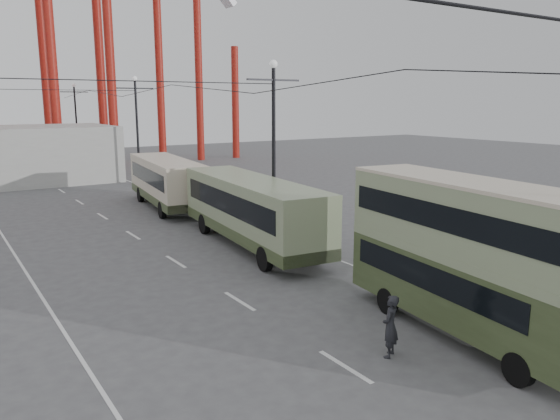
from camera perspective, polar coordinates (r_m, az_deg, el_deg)
road_markings at (r=28.87m, az=-13.40°, el=-3.46°), size 12.52×120.00×0.01m
lamp_post_mid at (r=29.37m, az=-0.66°, el=6.36°), size 3.20×0.44×9.32m
lamp_post_far at (r=49.32m, az=-14.68°, el=7.99°), size 3.20×0.44×9.32m
lamp_post_distant at (r=70.50m, az=-20.50°, el=8.53°), size 3.20×0.44×9.32m
double_decker_bus at (r=17.54m, az=19.21°, el=-4.09°), size 3.38×9.30×4.88m
single_decker_green at (r=27.32m, az=-2.99°, el=0.14°), size 3.97×12.28×3.41m
single_decker_cream at (r=38.18m, az=-11.77°, el=3.04°), size 4.05×10.99×3.34m
pedestrian at (r=16.17m, az=11.45°, el=-11.81°), size 0.80×0.73×1.83m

